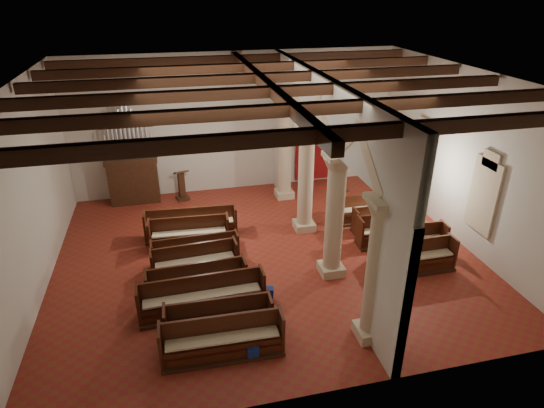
{
  "coord_description": "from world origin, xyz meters",
  "views": [
    {
      "loc": [
        -2.85,
        -12.99,
        8.45
      ],
      "look_at": [
        0.31,
        0.5,
        1.7
      ],
      "focal_mm": 30.0,
      "sensor_mm": 36.0,
      "label": 1
    }
  ],
  "objects_px": {
    "processional_banner": "(347,174)",
    "aisle_pew_0": "(423,260)",
    "lectern": "(182,187)",
    "nave_pew_0": "(223,344)",
    "pipe_organ": "(133,171)"
  },
  "relations": [
    {
      "from": "pipe_organ",
      "to": "aisle_pew_0",
      "type": "height_order",
      "value": "pipe_organ"
    },
    {
      "from": "nave_pew_0",
      "to": "aisle_pew_0",
      "type": "bearing_deg",
      "value": 20.11
    },
    {
      "from": "pipe_organ",
      "to": "aisle_pew_0",
      "type": "bearing_deg",
      "value": -39.11
    },
    {
      "from": "aisle_pew_0",
      "to": "processional_banner",
      "type": "bearing_deg",
      "value": 89.81
    },
    {
      "from": "lectern",
      "to": "nave_pew_0",
      "type": "bearing_deg",
      "value": -101.67
    },
    {
      "from": "lectern",
      "to": "nave_pew_0",
      "type": "relative_size",
      "value": 0.46
    },
    {
      "from": "processional_banner",
      "to": "nave_pew_0",
      "type": "xyz_separation_m",
      "value": [
        -6.73,
        -8.78,
        -0.47
      ]
    },
    {
      "from": "lectern",
      "to": "nave_pew_0",
      "type": "height_order",
      "value": "lectern"
    },
    {
      "from": "processional_banner",
      "to": "nave_pew_0",
      "type": "height_order",
      "value": "processional_banner"
    },
    {
      "from": "pipe_organ",
      "to": "lectern",
      "type": "relative_size",
      "value": 3.13
    },
    {
      "from": "lectern",
      "to": "processional_banner",
      "type": "bearing_deg",
      "value": -20.63
    },
    {
      "from": "processional_banner",
      "to": "aisle_pew_0",
      "type": "distance_m",
      "value": 6.5
    },
    {
      "from": "processional_banner",
      "to": "nave_pew_0",
      "type": "bearing_deg",
      "value": -130.06
    },
    {
      "from": "lectern",
      "to": "aisle_pew_0",
      "type": "height_order",
      "value": "lectern"
    },
    {
      "from": "lectern",
      "to": "processional_banner",
      "type": "distance_m",
      "value": 7.25
    }
  ]
}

